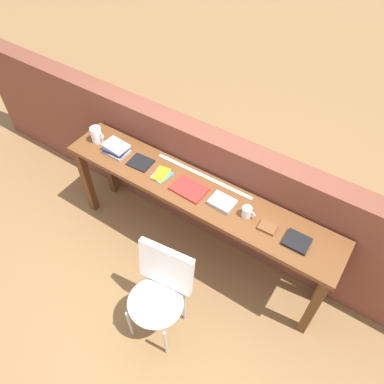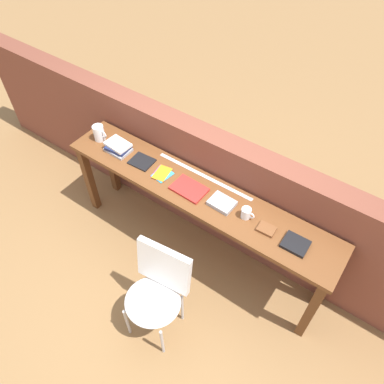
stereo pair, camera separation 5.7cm
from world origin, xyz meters
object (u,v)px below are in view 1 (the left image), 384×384
Objects in this scene: book_stack_leftmost at (116,149)px; leather_journal_brown at (267,227)px; pamphlet_pile_colourful at (161,174)px; book_open_centre at (189,189)px; chair_white_moulded at (159,291)px; pitcher_white at (96,135)px; mug at (247,212)px; magazine_cycling at (141,163)px; book_repair_rightmost at (297,242)px.

leather_journal_brown is (1.49, -0.02, -0.03)m from book_stack_leftmost.
pamphlet_pile_colourful is 0.29m from book_open_centre.
leather_journal_brown is at bearing 55.67° from chair_white_moulded.
leather_journal_brown is (0.49, 0.72, 0.37)m from chair_white_moulded.
pamphlet_pile_colourful is (0.74, -0.02, -0.07)m from pitcher_white.
pitcher_white is at bearing 176.61° from leather_journal_brown.
chair_white_moulded is at bearing -31.19° from pitcher_white.
book_open_centre is 0.70m from leather_journal_brown.
book_stack_leftmost reaches higher than book_open_centre.
mug reaches higher than book_stack_leftmost.
pitcher_white reaches higher than magazine_cycling.
book_open_centre is at bearing -5.83° from magazine_cycling.
leather_journal_brown reaches higher than chair_white_moulded.
pamphlet_pile_colourful is 0.99m from leather_journal_brown.
pitcher_white is at bearing 179.65° from mug.
book_stack_leftmost reaches higher than leather_journal_brown.
mug is (1.55, -0.01, -0.03)m from pitcher_white.
magazine_cycling is 0.70× the size of book_open_centre.
leather_journal_brown is at bearing 179.45° from book_repair_rightmost.
book_repair_rightmost reaches higher than chair_white_moulded.
mug is (0.31, 0.74, 0.40)m from chair_white_moulded.
book_stack_leftmost is at bearing 179.34° from pamphlet_pile_colourful.
pitcher_white is 0.51m from magazine_cycling.
book_stack_leftmost is at bearing 177.60° from magazine_cycling.
book_open_centre is 0.94m from book_repair_rightmost.
pamphlet_pile_colourful is at bearing 177.02° from leather_journal_brown.
pitcher_white is 0.98× the size of pamphlet_pile_colourful.
magazine_cycling is at bearing 179.59° from book_open_centre.
book_stack_leftmost is 1.16× the size of magazine_cycling.
book_open_centre is at bearing -1.41° from book_stack_leftmost.
pamphlet_pile_colourful is 1.02× the size of book_repair_rightmost.
chair_white_moulded is 3.15× the size of book_open_centre.
book_open_centre is (1.03, -0.03, -0.07)m from pitcher_white.
magazine_cycling is (-0.73, 0.74, 0.36)m from chair_white_moulded.
pitcher_white is at bearing 178.47° from pamphlet_pile_colourful.
pitcher_white is 0.92× the size of magazine_cycling.
book_stack_leftmost is at bearing 143.59° from chair_white_moulded.
book_stack_leftmost is 0.79m from book_open_centre.
mug is 0.19m from leather_journal_brown.
chair_white_moulded is 1.30m from book_stack_leftmost.
magazine_cycling is 0.52m from book_open_centre.
chair_white_moulded is 1.10m from magazine_cycling.
chair_white_moulded is at bearing -36.41° from book_stack_leftmost.
mug is at bearing -0.35° from pitcher_white.
leather_journal_brown is (0.70, 0.00, 0.00)m from book_open_centre.
book_open_centre is 2.17× the size of leather_journal_brown.
book_stack_leftmost is at bearing -179.25° from book_open_centre.
magazine_cycling is 1.06× the size of pamphlet_pile_colourful.
book_open_centre is at bearing 106.20° from chair_white_moulded.
magazine_cycling is 1.53× the size of leather_journal_brown.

